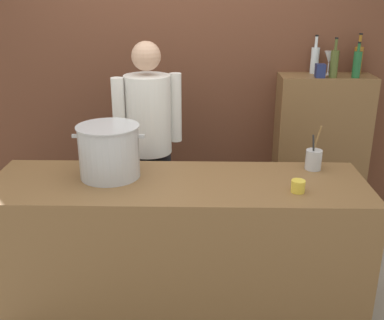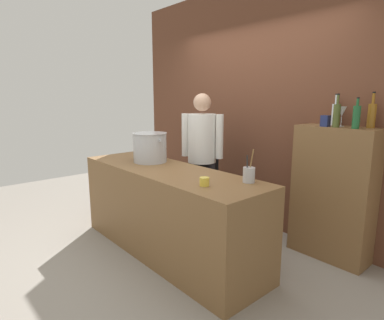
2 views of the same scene
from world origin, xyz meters
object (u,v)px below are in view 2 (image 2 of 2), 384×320
(stockpot_large, at_px, (150,147))
(wine_bottle_amber, at_px, (372,115))
(wine_bottle_clear, at_px, (335,114))
(chef, at_px, (202,152))
(butter_jar, at_px, (204,182))
(wine_bottle_green, at_px, (356,117))
(spice_tin_navy, at_px, (325,121))
(utensil_crock, at_px, (249,174))
(wine_glass_tall, at_px, (342,112))
(wine_bottle_olive, at_px, (337,115))

(stockpot_large, distance_m, wine_bottle_amber, 2.23)
(wine_bottle_clear, bearing_deg, chef, -156.73)
(stockpot_large, height_order, butter_jar, stockpot_large)
(wine_bottle_green, distance_m, spice_tin_navy, 0.29)
(utensil_crock, xyz_separation_m, wine_bottle_amber, (0.55, 1.04, 0.49))
(utensil_crock, bearing_deg, wine_glass_tall, 73.13)
(wine_bottle_green, bearing_deg, wine_bottle_clear, 145.58)
(utensil_crock, relative_size, spice_tin_navy, 2.72)
(utensil_crock, bearing_deg, wine_bottle_amber, 62.21)
(wine_bottle_olive, distance_m, spice_tin_navy, 0.12)
(stockpot_large, height_order, wine_bottle_amber, wine_bottle_amber)
(butter_jar, distance_m, wine_bottle_clear, 1.56)
(butter_jar, bearing_deg, wine_bottle_clear, 75.44)
(wine_bottle_amber, distance_m, wine_bottle_olive, 0.30)
(wine_bottle_clear, relative_size, wine_bottle_green, 1.12)
(stockpot_large, relative_size, spice_tin_navy, 4.14)
(utensil_crock, relative_size, butter_jar, 3.60)
(utensil_crock, xyz_separation_m, wine_bottle_clear, (0.20, 1.06, 0.49))
(wine_glass_tall, bearing_deg, wine_bottle_clear, 144.41)
(wine_bottle_amber, height_order, spice_tin_navy, wine_bottle_amber)
(stockpot_large, distance_m, utensil_crock, 1.30)
(wine_bottle_amber, bearing_deg, wine_bottle_green, -109.13)
(wine_bottle_clear, height_order, spice_tin_navy, wine_bottle_clear)
(spice_tin_navy, bearing_deg, wine_glass_tall, 53.03)
(utensil_crock, distance_m, wine_glass_tall, 1.15)
(wine_bottle_green, height_order, spice_tin_navy, wine_bottle_green)
(wine_bottle_olive, bearing_deg, butter_jar, -111.19)
(wine_bottle_olive, distance_m, wine_glass_tall, 0.13)
(chef, height_order, spice_tin_navy, chef)
(wine_bottle_amber, bearing_deg, spice_tin_navy, -152.87)
(stockpot_large, distance_m, spice_tin_navy, 1.84)
(utensil_crock, xyz_separation_m, butter_jar, (-0.17, -0.36, -0.03))
(chef, relative_size, butter_jar, 20.56)
(wine_glass_tall, bearing_deg, spice_tin_navy, -126.97)
(butter_jar, xyz_separation_m, wine_bottle_olive, (0.48, 1.23, 0.52))
(chef, distance_m, spice_tin_navy, 1.45)
(utensil_crock, distance_m, wine_bottle_clear, 1.18)
(utensil_crock, height_order, wine_bottle_clear, wine_bottle_clear)
(utensil_crock, relative_size, wine_bottle_olive, 0.94)
(butter_jar, xyz_separation_m, wine_bottle_green, (0.65, 1.23, 0.51))
(chef, distance_m, wine_bottle_green, 1.72)
(wine_glass_tall, xyz_separation_m, spice_tin_navy, (-0.09, -0.12, -0.08))
(stockpot_large, relative_size, wine_bottle_clear, 1.42)
(wine_bottle_olive, bearing_deg, wine_glass_tall, 94.24)
(butter_jar, xyz_separation_m, spice_tin_navy, (0.37, 1.23, 0.46))
(chef, relative_size, utensil_crock, 5.71)
(butter_jar, xyz_separation_m, wine_bottle_amber, (0.72, 1.41, 0.52))
(utensil_crock, height_order, wine_glass_tall, wine_glass_tall)
(wine_bottle_clear, relative_size, wine_glass_tall, 1.63)
(stockpot_large, bearing_deg, wine_bottle_amber, 32.92)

